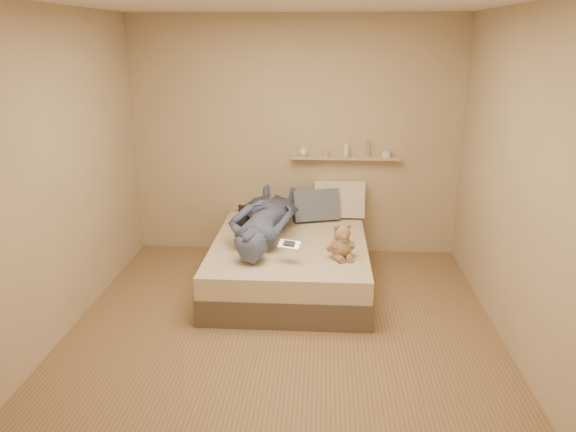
# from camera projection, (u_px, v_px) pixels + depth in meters

# --- Properties ---
(room) EXTENTS (3.80, 3.80, 3.80)m
(room) POSITION_uv_depth(u_px,v_px,m) (283.00, 180.00, 4.33)
(room) COLOR olive
(room) RESTS_ON ground
(bed) EXTENTS (1.50, 1.90, 0.45)m
(bed) POSITION_uv_depth(u_px,v_px,m) (290.00, 263.00, 5.55)
(bed) COLOR brown
(bed) RESTS_ON floor
(game_console) EXTENTS (0.21, 0.14, 0.07)m
(game_console) POSITION_uv_depth(u_px,v_px,m) (289.00, 245.00, 4.90)
(game_console) COLOR silver
(game_console) RESTS_ON bed
(teddy_bear) EXTENTS (0.26, 0.27, 0.34)m
(teddy_bear) POSITION_uv_depth(u_px,v_px,m) (342.00, 243.00, 5.03)
(teddy_bear) COLOR #9E7856
(teddy_bear) RESTS_ON bed
(dark_plush) EXTENTS (0.17, 0.17, 0.27)m
(dark_plush) POSITION_uv_depth(u_px,v_px,m) (244.00, 218.00, 5.82)
(dark_plush) COLOR black
(dark_plush) RESTS_ON bed
(pillow_cream) EXTENTS (0.55, 0.25, 0.43)m
(pillow_cream) POSITION_uv_depth(u_px,v_px,m) (339.00, 199.00, 6.17)
(pillow_cream) COLOR beige
(pillow_cream) RESTS_ON bed
(pillow_grey) EXTENTS (0.55, 0.37, 0.37)m
(pillow_grey) POSITION_uv_depth(u_px,v_px,m) (316.00, 205.00, 6.07)
(pillow_grey) COLOR slate
(pillow_grey) RESTS_ON bed
(person) EXTENTS (0.75, 1.72, 0.40)m
(person) POSITION_uv_depth(u_px,v_px,m) (265.00, 217.00, 5.56)
(person) COLOR #464E6F
(person) RESTS_ON bed
(wall_shelf) EXTENTS (1.20, 0.12, 0.03)m
(wall_shelf) POSITION_uv_depth(u_px,v_px,m) (345.00, 158.00, 6.11)
(wall_shelf) COLOR tan
(wall_shelf) RESTS_ON wall_back
(shelf_bottles) EXTENTS (1.01, 0.12, 0.19)m
(shelf_bottles) POSITION_uv_depth(u_px,v_px,m) (340.00, 151.00, 6.09)
(shelf_bottles) COLOR white
(shelf_bottles) RESTS_ON wall_shelf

